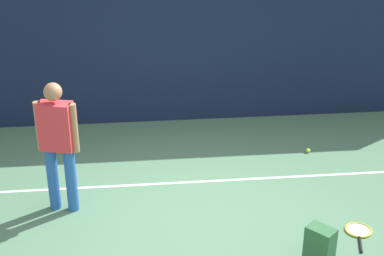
{
  "coord_description": "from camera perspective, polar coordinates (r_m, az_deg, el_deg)",
  "views": [
    {
      "loc": [
        -0.69,
        -6.16,
        3.99
      ],
      "look_at": [
        0.0,
        0.4,
        1.0
      ],
      "focal_mm": 54.17,
      "sensor_mm": 36.0,
      "label": 1
    }
  ],
  "objects": [
    {
      "name": "tennis_player",
      "position": [
        7.18,
        -13.07,
        -1.17
      ],
      "size": [
        0.52,
        0.31,
        1.7
      ],
      "rotation": [
        0.0,
        0.0,
        2.89
      ],
      "color": "#2659A5",
      "rests_on": "ground"
    },
    {
      "name": "back_fence",
      "position": [
        9.58,
        -1.65,
        7.89
      ],
      "size": [
        10.0,
        0.1,
        2.54
      ],
      "primitive_type": "cube",
      "color": "#141E38",
      "rests_on": "ground"
    },
    {
      "name": "backpack",
      "position": [
        6.6,
        12.54,
        -11.21
      ],
      "size": [
        0.38,
        0.38,
        0.44
      ],
      "rotation": [
        0.0,
        0.0,
        2.29
      ],
      "color": "#2D6038",
      "rests_on": "ground"
    },
    {
      "name": "court_line",
      "position": [
        8.04,
        -0.29,
        -5.35
      ],
      "size": [
        9.0,
        0.05,
        0.0
      ],
      "primitive_type": "cube",
      "color": "white",
      "rests_on": "ground"
    },
    {
      "name": "tennis_ball_near_player",
      "position": [
        9.0,
        11.37,
        -2.19
      ],
      "size": [
        0.07,
        0.07,
        0.07
      ],
      "primitive_type": "sphere",
      "color": "#CCE033",
      "rests_on": "ground"
    },
    {
      "name": "tennis_racket",
      "position": [
        7.29,
        16.08,
        -9.75
      ],
      "size": [
        0.4,
        0.64,
        0.03
      ],
      "rotation": [
        0.0,
        0.0,
        1.28
      ],
      "color": "black",
      "rests_on": "ground"
    },
    {
      "name": "ground_plane",
      "position": [
        7.37,
        0.33,
        -8.39
      ],
      "size": [
        12.0,
        12.0,
        0.0
      ],
      "primitive_type": "plane",
      "color": "#4C7556"
    }
  ]
}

